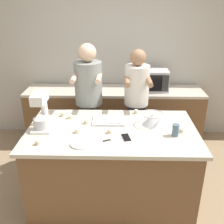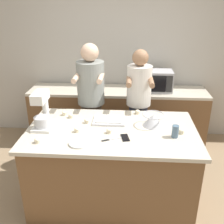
# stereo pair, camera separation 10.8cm
# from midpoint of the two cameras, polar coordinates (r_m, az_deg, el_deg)

# --- Properties ---
(ground_plane) EXTENTS (16.00, 16.00, 0.00)m
(ground_plane) POSITION_cam_midpoint_polar(r_m,az_deg,el_deg) (3.37, 0.91, -18.03)
(ground_plane) COLOR #937A5B
(back_wall) EXTENTS (10.00, 0.06, 2.70)m
(back_wall) POSITION_cam_midpoint_polar(r_m,az_deg,el_deg) (4.39, 2.27, 11.86)
(back_wall) COLOR #B2ADA3
(back_wall) RESTS_ON ground_plane
(island_counter) EXTENTS (1.84, 1.06, 0.93)m
(island_counter) POSITION_cam_midpoint_polar(r_m,az_deg,el_deg) (3.08, 0.96, -11.48)
(island_counter) COLOR brown
(island_counter) RESTS_ON ground_plane
(back_counter) EXTENTS (2.80, 0.60, 0.90)m
(back_counter) POSITION_cam_midpoint_polar(r_m,az_deg,el_deg) (4.33, 1.94, -0.81)
(back_counter) COLOR brown
(back_counter) RESTS_ON ground_plane
(person_left) EXTENTS (0.37, 0.52, 1.73)m
(person_left) POSITION_cam_midpoint_polar(r_m,az_deg,el_deg) (3.55, -3.64, 1.54)
(person_left) COLOR brown
(person_left) RESTS_ON ground_plane
(person_right) EXTENTS (0.33, 0.50, 1.66)m
(person_right) POSITION_cam_midpoint_polar(r_m,az_deg,el_deg) (3.54, 6.61, 0.83)
(person_right) COLOR #33384C
(person_right) RESTS_ON ground_plane
(stand_mixer) EXTENTS (0.20, 0.30, 0.41)m
(stand_mixer) POSITION_cam_midpoint_polar(r_m,az_deg,el_deg) (2.89, -13.91, -0.06)
(stand_mixer) COLOR white
(stand_mixer) RESTS_ON island_counter
(mixing_bowl) EXTENTS (0.24, 0.24, 0.14)m
(mixing_bowl) POSITION_cam_midpoint_polar(r_m,az_deg,el_deg) (2.93, 10.03, -1.64)
(mixing_bowl) COLOR #BCBCC1
(mixing_bowl) RESTS_ON island_counter
(baking_tray) EXTENTS (0.36, 0.26, 0.04)m
(baking_tray) POSITION_cam_midpoint_polar(r_m,az_deg,el_deg) (3.00, 0.44, -1.79)
(baking_tray) COLOR silver
(baking_tray) RESTS_ON island_counter
(microwave_oven) EXTENTS (0.44, 0.33, 0.32)m
(microwave_oven) POSITION_cam_midpoint_polar(r_m,az_deg,el_deg) (4.15, 10.64, 6.68)
(microwave_oven) COLOR #B7B7BC
(microwave_oven) RESTS_ON back_counter
(cell_phone) EXTENTS (0.10, 0.16, 0.01)m
(cell_phone) POSITION_cam_midpoint_polar(r_m,az_deg,el_deg) (2.67, 4.05, -5.59)
(cell_phone) COLOR black
(cell_phone) RESTS_ON island_counter
(drinking_glass) EXTENTS (0.07, 0.07, 0.13)m
(drinking_glass) POSITION_cam_midpoint_polar(r_m,az_deg,el_deg) (2.74, 14.71, -4.11)
(drinking_glass) COLOR slate
(drinking_glass) RESTS_ON island_counter
(small_plate) EXTENTS (0.20, 0.20, 0.02)m
(small_plate) POSITION_cam_midpoint_polar(r_m,az_deg,el_deg) (2.57, -5.97, -6.77)
(small_plate) COLOR white
(small_plate) RESTS_ON island_counter
(knife) EXTENTS (0.21, 0.10, 0.01)m
(knife) POSITION_cam_midpoint_polar(r_m,az_deg,el_deg) (2.64, 0.89, -6.00)
(knife) COLOR #BCBCC1
(knife) RESTS_ON island_counter
(cupcake_0) EXTENTS (0.05, 0.05, 0.05)m
(cupcake_0) POSITION_cam_midpoint_polar(r_m,az_deg,el_deg) (2.79, -6.60, -3.86)
(cupcake_0) COLOR beige
(cupcake_0) RESTS_ON island_counter
(cupcake_1) EXTENTS (0.05, 0.05, 0.05)m
(cupcake_1) POSITION_cam_midpoint_polar(r_m,az_deg,el_deg) (3.12, -7.98, -0.80)
(cupcake_1) COLOR beige
(cupcake_1) RESTS_ON island_counter
(cupcake_2) EXTENTS (0.05, 0.05, 0.05)m
(cupcake_2) POSITION_cam_midpoint_polar(r_m,az_deg,el_deg) (2.85, 15.93, -4.08)
(cupcake_2) COLOR beige
(cupcake_2) RESTS_ON island_counter
(cupcake_3) EXTENTS (0.05, 0.05, 0.05)m
(cupcake_3) POSITION_cam_midpoint_polar(r_m,az_deg,el_deg) (3.35, -13.40, 0.45)
(cupcake_3) COLOR beige
(cupcake_3) RESTS_ON island_counter
(cupcake_4) EXTENTS (0.05, 0.05, 0.05)m
(cupcake_4) POSITION_cam_midpoint_polar(r_m,az_deg,el_deg) (3.22, 6.53, 0.04)
(cupcake_4) COLOR beige
(cupcake_4) RESTS_ON island_counter
(cupcake_5) EXTENTS (0.05, 0.05, 0.05)m
(cupcake_5) POSITION_cam_midpoint_polar(r_m,az_deg,el_deg) (2.75, 0.49, -4.11)
(cupcake_5) COLOR beige
(cupcake_5) RESTS_ON island_counter
(cupcake_6) EXTENTS (0.05, 0.05, 0.05)m
(cupcake_6) POSITION_cam_midpoint_polar(r_m,az_deg,el_deg) (2.66, -14.85, -6.01)
(cupcake_6) COLOR beige
(cupcake_6) RESTS_ON island_counter
(cupcake_7) EXTENTS (0.05, 0.05, 0.05)m
(cupcake_7) POSITION_cam_midpoint_polar(r_m,az_deg,el_deg) (3.20, -9.38, -0.26)
(cupcake_7) COLOR beige
(cupcake_7) RESTS_ON island_counter
(cupcake_8) EXTENTS (0.05, 0.05, 0.05)m
(cupcake_8) POSITION_cam_midpoint_polar(r_m,az_deg,el_deg) (2.97, -4.49, -1.95)
(cupcake_8) COLOR beige
(cupcake_8) RESTS_ON island_counter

